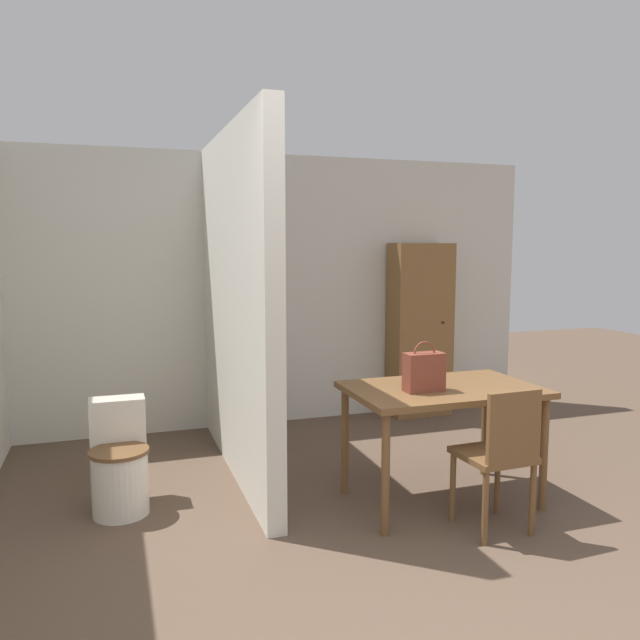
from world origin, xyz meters
name	(u,v)px	position (x,y,z in m)	size (l,w,h in m)	color
wall_back	(263,291)	(0.00, 3.61, 1.25)	(5.39, 0.12, 2.50)	silver
partition_wall	(236,304)	(-0.49, 2.40, 1.25)	(0.12, 2.31, 2.50)	silver
dining_table	(442,399)	(0.66, 1.40, 0.69)	(1.22, 0.78, 0.77)	brown
wooden_chair	(500,453)	(0.75, 0.90, 0.49)	(0.40, 0.40, 0.87)	brown
toilet	(119,464)	(-1.34, 1.93, 0.30)	(0.37, 0.52, 0.69)	silver
handbag	(424,371)	(0.48, 1.33, 0.90)	(0.25, 0.12, 0.32)	brown
wooden_cabinet	(420,330)	(1.52, 3.37, 0.85)	(0.59, 0.35, 1.69)	brown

